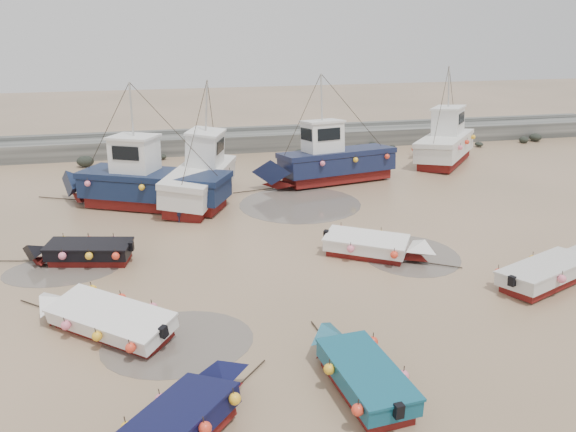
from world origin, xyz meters
name	(u,v)px	position (x,y,z in m)	size (l,w,h in m)	color
ground	(286,285)	(0.00, 0.00, 0.00)	(120.00, 120.00, 0.00)	tan
seawall	(223,143)	(0.05, 21.99, 0.63)	(60.00, 4.92, 1.50)	slate
puddle_a	(178,342)	(-4.00, -3.03, 0.00)	(4.58, 4.58, 0.01)	#60574E
puddle_b	(410,255)	(5.56, 1.57, 0.00)	(3.98, 3.98, 0.01)	#60574E
puddle_c	(62,270)	(-8.23, 3.08, 0.00)	(4.37, 4.37, 0.01)	#60574E
puddle_d	(300,204)	(2.67, 8.97, 0.00)	(6.37, 6.37, 0.01)	#60574E
dinghy_0	(104,315)	(-6.19, -1.84, 0.54)	(5.38, 4.74, 1.43)	#670E0D
dinghy_1	(180,423)	(-4.06, -7.34, 0.55)	(4.54, 4.95, 1.43)	#670E0D
dinghy_2	(359,368)	(0.63, -6.19, 0.56)	(2.08, 5.52, 1.43)	#670E0D
dinghy_3	(553,269)	(9.61, -1.90, 0.54)	(6.13, 3.22, 1.43)	#670E0D
dinghy_4	(80,249)	(-7.56, 3.70, 0.56)	(5.48, 2.33, 1.43)	#670E0D
dinghy_5	(375,244)	(4.07, 1.74, 0.56)	(5.06, 3.64, 1.43)	#670E0D
cabin_boat_0	(143,182)	(-5.23, 10.34, 1.32)	(10.18, 6.06, 6.22)	#670E0D
cabin_boat_1	(201,175)	(-2.25, 10.95, 1.35)	(4.86, 9.57, 6.22)	#670E0D
cabin_boat_2	(328,160)	(5.21, 12.55, 1.35)	(9.91, 3.88, 6.22)	#670E0D
cabin_boat_3	(448,142)	(14.40, 15.58, 1.38)	(6.92, 7.56, 6.22)	#670E0D
person	(182,221)	(-3.47, 7.62, 0.00)	(0.64, 0.42, 1.76)	#191B37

